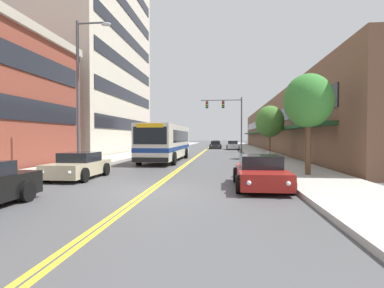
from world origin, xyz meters
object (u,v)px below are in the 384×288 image
(street_lamp_left_near, at_px, (82,85))
(fire_hydrant, at_px, (269,158))
(city_bus, at_px, (167,141))
(car_beige_parked_left_near, at_px, (79,166))
(car_white_parked_left_mid, at_px, (165,149))
(car_slate_blue_moving_second, at_px, (216,144))
(car_silver_parked_right_mid, at_px, (233,145))
(street_tree_right_near, at_px, (308,101))
(car_red_parked_right_foreground, at_px, (260,173))
(traffic_signal_mast, at_px, (228,114))
(car_charcoal_moving_lead, at_px, (216,145))
(street_tree_right_mid, at_px, (270,121))

(street_lamp_left_near, xyz_separation_m, fire_hydrant, (11.00, 4.85, -4.37))
(city_bus, distance_m, car_beige_parked_left_near, 11.63)
(city_bus, distance_m, car_white_parked_left_mid, 10.87)
(car_slate_blue_moving_second, bearing_deg, car_white_parked_left_mid, -101.42)
(street_lamp_left_near, bearing_deg, car_slate_blue_moving_second, 82.54)
(car_silver_parked_right_mid, relative_size, street_tree_right_near, 0.89)
(city_bus, xyz_separation_m, car_beige_parked_left_near, (-2.30, -11.34, -1.11))
(car_red_parked_right_foreground, bearing_deg, traffic_signal_mast, 91.86)
(city_bus, bearing_deg, traffic_signal_mast, 69.00)
(car_red_parked_right_foreground, relative_size, fire_hydrant, 4.89)
(car_silver_parked_right_mid, bearing_deg, car_charcoal_moving_lead, 130.92)
(car_beige_parked_left_near, relative_size, car_white_parked_left_mid, 0.96)
(car_silver_parked_right_mid, bearing_deg, street_lamp_left_near, -105.53)
(car_slate_blue_moving_second, bearing_deg, traffic_signal_mast, -84.62)
(car_silver_parked_right_mid, distance_m, street_lamp_left_near, 35.37)
(car_white_parked_left_mid, height_order, car_charcoal_moving_lead, car_charcoal_moving_lead)
(traffic_signal_mast, bearing_deg, car_white_parked_left_mid, -153.45)
(street_lamp_left_near, bearing_deg, city_bus, 72.87)
(city_bus, relative_size, traffic_signal_mast, 1.59)
(car_red_parked_right_foreground, xyz_separation_m, car_silver_parked_right_mid, (-0.02, 37.38, 0.05))
(car_beige_parked_left_near, bearing_deg, street_tree_right_near, 6.49)
(car_beige_parked_left_near, distance_m, traffic_signal_mast, 27.38)
(car_white_parked_left_mid, height_order, car_red_parked_right_foreground, car_red_parked_right_foreground)
(car_charcoal_moving_lead, height_order, fire_hydrant, car_charcoal_moving_lead)
(car_beige_parked_left_near, height_order, car_red_parked_right_foreground, car_red_parked_right_foreground)
(car_red_parked_right_foreground, height_order, street_tree_right_near, street_tree_right_near)
(car_beige_parked_left_near, xyz_separation_m, street_lamp_left_near, (-0.65, 1.76, 4.40))
(car_silver_parked_right_mid, height_order, traffic_signal_mast, traffic_signal_mast)
(car_charcoal_moving_lead, bearing_deg, street_tree_right_mid, -77.09)
(car_charcoal_moving_lead, height_order, car_slate_blue_moving_second, car_charcoal_moving_lead)
(street_tree_right_mid, distance_m, fire_hydrant, 8.13)
(car_charcoal_moving_lead, bearing_deg, city_bus, -97.25)
(street_tree_right_mid, bearing_deg, fire_hydrant, -98.80)
(car_red_parked_right_foreground, relative_size, car_slate_blue_moving_second, 0.94)
(street_lamp_left_near, bearing_deg, fire_hydrant, 23.78)
(car_slate_blue_moving_second, bearing_deg, car_charcoal_moving_lead, -88.94)
(street_lamp_left_near, height_order, street_tree_right_near, street_lamp_left_near)
(car_silver_parked_right_mid, relative_size, car_charcoal_moving_lead, 1.02)
(car_charcoal_moving_lead, distance_m, car_slate_blue_moving_second, 10.68)
(traffic_signal_mast, bearing_deg, city_bus, -111.00)
(traffic_signal_mast, relative_size, fire_hydrant, 7.91)
(street_tree_right_mid, bearing_deg, car_white_parked_left_mid, 145.88)
(car_beige_parked_left_near, distance_m, car_charcoal_moving_lead, 39.40)
(car_charcoal_moving_lead, distance_m, street_lamp_left_near, 38.02)
(city_bus, height_order, car_white_parked_left_mid, city_bus)
(street_lamp_left_near, bearing_deg, car_white_parked_left_mid, 88.10)
(street_tree_right_mid, bearing_deg, car_red_parked_right_foreground, -99.80)
(city_bus, height_order, street_lamp_left_near, street_lamp_left_near)
(city_bus, xyz_separation_m, street_lamp_left_near, (-2.95, -9.58, 3.29))
(car_red_parked_right_foreground, height_order, street_lamp_left_near, street_lamp_left_near)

